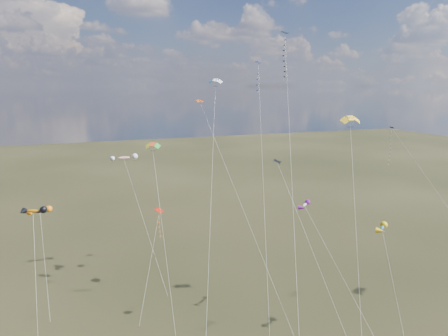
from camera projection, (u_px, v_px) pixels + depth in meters
name	position (u px, v px, depth m)	size (l,w,h in m)	color
diamond_black_high	(285.00, 72.00, 53.50)	(12.24, 27.00, 38.24)	black
diamond_navy_tall	(259.00, 94.00, 59.48)	(8.22, 21.14, 34.60)	#0D194E
diamond_black_mid	(303.00, 225.00, 44.16)	(4.21, 15.16, 22.48)	black
diamond_red_low	(159.00, 227.00, 59.61)	(5.82, 9.91, 12.91)	red
diamond_navy_right	(395.00, 152.00, 71.61)	(7.46, 19.52, 23.75)	#0D0B4B
diamond_orange_center	(225.00, 164.00, 54.78)	(7.17, 17.95, 28.96)	#C6420D
parafoil_yellow	(351.00, 119.00, 51.84)	(9.91, 16.53, 27.46)	yellow
parafoil_blue_white	(215.00, 82.00, 56.62)	(10.59, 23.60, 32.23)	#1565A9
parafoil_tricolor	(153.00, 145.00, 56.98)	(2.36, 16.02, 23.25)	yellow
novelty_black_orange	(40.00, 211.00, 59.26)	(3.10, 11.06, 13.19)	black
novelty_orange_black	(33.00, 212.00, 47.97)	(3.01, 13.31, 16.65)	#C06802
novelty_white_purple	(305.00, 205.00, 51.88)	(6.78, 10.06, 16.10)	silver
novelty_redwhite_stripe	(124.00, 158.00, 64.19)	(6.15, 11.70, 20.09)	#C33E1F
novelty_blue_yellow	(382.00, 228.00, 47.12)	(3.84, 10.41, 14.90)	#1961A8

